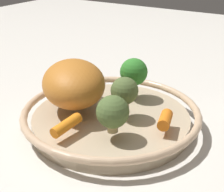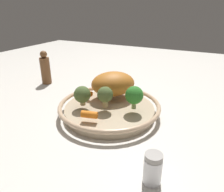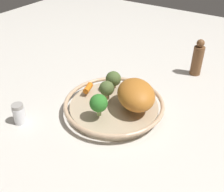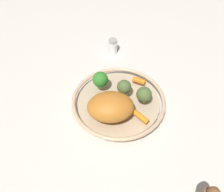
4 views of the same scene
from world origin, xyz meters
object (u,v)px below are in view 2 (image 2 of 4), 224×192
(broccoli_floret_edge, at_px, (106,95))
(salt_shaker, at_px, (153,168))
(baby_carrot_right, at_px, (85,93))
(baby_carrot_near_rim, at_px, (89,115))
(serving_bowl, at_px, (109,108))
(pepper_mill, at_px, (45,69))
(broccoli_floret_large, at_px, (82,95))
(broccoli_floret_small, at_px, (134,96))
(roast_chicken_piece, at_px, (113,84))

(broccoli_floret_edge, distance_m, salt_shaker, 0.30)
(baby_carrot_right, distance_m, baby_carrot_near_rim, 0.17)
(serving_bowl, xyz_separation_m, pepper_mill, (-0.42, 0.15, 0.05))
(baby_carrot_right, height_order, broccoli_floret_large, broccoli_floret_large)
(serving_bowl, bearing_deg, broccoli_floret_large, -145.63)
(broccoli_floret_small, xyz_separation_m, pepper_mill, (-0.51, 0.15, -0.02))
(broccoli_floret_edge, distance_m, pepper_mill, 0.46)
(baby_carrot_near_rim, bearing_deg, serving_bowl, 86.78)
(baby_carrot_right, xyz_separation_m, broccoli_floret_large, (0.04, -0.07, 0.03))
(baby_carrot_near_rim, bearing_deg, broccoli_floret_large, 135.77)
(broccoli_floret_edge, bearing_deg, serving_bowl, 93.45)
(broccoli_floret_small, relative_size, broccoli_floret_large, 1.15)
(baby_carrot_near_rim, bearing_deg, salt_shaker, -26.45)
(roast_chicken_piece, height_order, salt_shaker, roast_chicken_piece)
(baby_carrot_near_rim, bearing_deg, roast_chicken_piece, 94.60)
(baby_carrot_right, bearing_deg, pepper_mill, 157.02)
(serving_bowl, relative_size, salt_shaker, 4.85)
(salt_shaker, bearing_deg, baby_carrot_near_rim, 153.55)
(broccoli_floret_small, bearing_deg, baby_carrot_near_rim, -129.46)
(baby_carrot_right, relative_size, broccoli_floret_small, 0.81)
(baby_carrot_right, xyz_separation_m, pepper_mill, (-0.31, 0.13, 0.02))
(salt_shaker, bearing_deg, serving_bowl, 133.79)
(baby_carrot_near_rim, xyz_separation_m, broccoli_floret_large, (-0.07, 0.07, 0.03))
(roast_chicken_piece, distance_m, salt_shaker, 0.39)
(roast_chicken_piece, distance_m, broccoli_floret_edge, 0.10)
(baby_carrot_near_rim, height_order, salt_shaker, salt_shaker)
(broccoli_floret_edge, bearing_deg, pepper_mill, 157.07)
(broccoli_floret_small, bearing_deg, roast_chicken_piece, 146.42)
(salt_shaker, bearing_deg, broccoli_floret_small, 119.90)
(roast_chicken_piece, bearing_deg, salt_shaker, -51.30)
(baby_carrot_right, height_order, baby_carrot_near_rim, same)
(baby_carrot_near_rim, xyz_separation_m, salt_shaker, (0.23, -0.11, -0.02))
(broccoli_floret_edge, relative_size, broccoli_floret_large, 1.06)
(serving_bowl, distance_m, baby_carrot_near_rim, 0.12)
(roast_chicken_piece, relative_size, baby_carrot_near_rim, 3.30)
(baby_carrot_near_rim, relative_size, broccoli_floret_large, 0.74)
(baby_carrot_right, bearing_deg, baby_carrot_near_rim, -51.87)
(baby_carrot_right, distance_m, broccoli_floret_large, 0.08)
(baby_carrot_near_rim, height_order, broccoli_floret_edge, broccoli_floret_edge)
(baby_carrot_right, height_order, salt_shaker, salt_shaker)
(roast_chicken_piece, xyz_separation_m, baby_carrot_near_rim, (0.02, -0.19, -0.03))
(roast_chicken_piece, bearing_deg, broccoli_floret_edge, -77.00)
(serving_bowl, height_order, broccoli_floret_edge, broccoli_floret_edge)
(broccoli_floret_large, height_order, pepper_mill, pepper_mill)
(pepper_mill, bearing_deg, broccoli_floret_large, -29.99)
(serving_bowl, height_order, pepper_mill, pepper_mill)
(salt_shaker, bearing_deg, pepper_mill, 149.42)
(baby_carrot_right, bearing_deg, salt_shaker, -36.69)
(serving_bowl, distance_m, broccoli_floret_small, 0.11)
(serving_bowl, xyz_separation_m, roast_chicken_piece, (-0.02, 0.07, 0.06))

